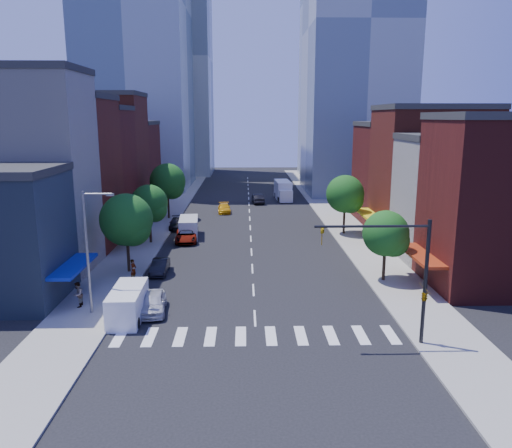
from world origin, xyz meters
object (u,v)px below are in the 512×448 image
(parked_car_third, at_px, (186,236))
(cargo_van_far, at_px, (189,228))
(cargo_van_near, at_px, (127,304))
(traffic_car_oncoming, at_px, (258,199))
(box_truck, at_px, (283,191))
(taxi, at_px, (224,208))
(traffic_car_far, at_px, (283,197))
(parked_car_second, at_px, (160,267))
(pedestrian_far, at_px, (78,295))
(parked_car_front, at_px, (153,303))
(pedestrian_near, at_px, (133,270))
(parked_car_rear, at_px, (177,224))

(parked_car_third, xyz_separation_m, cargo_van_far, (0.01, 2.44, 0.41))
(cargo_van_near, height_order, traffic_car_oncoming, cargo_van_near)
(cargo_van_near, bearing_deg, box_truck, 72.52)
(taxi, distance_m, traffic_car_far, 14.72)
(parked_car_second, xyz_separation_m, box_truck, (14.62, 42.00, 0.86))
(cargo_van_far, relative_size, pedestrian_far, 2.87)
(parked_car_second, bearing_deg, cargo_van_near, -93.67)
(traffic_car_far, bearing_deg, pedestrian_far, 66.29)
(cargo_van_far, xyz_separation_m, traffic_car_far, (13.44, 26.48, -0.48))
(parked_car_front, relative_size, traffic_car_oncoming, 0.92)
(parked_car_third, xyz_separation_m, pedestrian_near, (-3.00, -14.33, 0.36))
(box_truck, bearing_deg, parked_car_rear, -127.26)
(parked_car_second, distance_m, cargo_van_near, 10.69)
(cargo_van_near, distance_m, pedestrian_near, 8.44)
(traffic_car_oncoming, height_order, pedestrian_near, pedestrian_near)
(cargo_van_near, relative_size, pedestrian_far, 2.77)
(cargo_van_far, relative_size, pedestrian_near, 2.95)
(cargo_van_far, xyz_separation_m, pedestrian_far, (-5.82, -23.03, -0.02))
(parked_car_rear, bearing_deg, traffic_car_far, 50.61)
(cargo_van_far, xyz_separation_m, pedestrian_near, (-3.01, -16.77, -0.05))
(traffic_car_far, bearing_deg, cargo_van_near, 71.27)
(cargo_van_near, distance_m, cargo_van_far, 25.15)
(pedestrian_far, bearing_deg, taxi, 162.76)
(traffic_car_oncoming, bearing_deg, pedestrian_near, 67.89)
(parked_car_second, relative_size, parked_car_third, 0.76)
(taxi, bearing_deg, traffic_car_oncoming, 53.37)
(cargo_van_near, relative_size, traffic_car_oncoming, 1.11)
(parked_car_front, xyz_separation_m, parked_car_third, (0.00, 21.43, -0.02))
(cargo_van_near, distance_m, pedestrian_far, 4.68)
(cargo_van_far, height_order, taxi, cargo_van_far)
(box_truck, bearing_deg, parked_car_second, -112.54)
(taxi, distance_m, box_truck, 15.63)
(parked_car_front, height_order, parked_car_third, parked_car_front)
(parked_car_third, bearing_deg, box_truck, 61.58)
(traffic_car_oncoming, bearing_deg, parked_car_front, 73.68)
(cargo_van_near, bearing_deg, parked_car_second, 85.68)
(parked_car_third, height_order, traffic_car_far, parked_car_third)
(parked_car_second, xyz_separation_m, pedestrian_near, (-1.92, -2.34, 0.43))
(box_truck, bearing_deg, cargo_van_far, -119.49)
(parked_car_front, distance_m, pedestrian_near, 7.71)
(parked_car_second, bearing_deg, traffic_car_oncoming, 74.43)
(taxi, bearing_deg, parked_car_rear, -121.09)
(pedestrian_near, bearing_deg, taxi, 5.79)
(cargo_van_far, bearing_deg, cargo_van_near, -98.27)
(parked_car_third, height_order, parked_car_rear, parked_car_third)
(parked_car_rear, bearing_deg, pedestrian_far, -102.24)
(parked_car_front, xyz_separation_m, box_truck, (13.54, 51.43, 0.77))
(parked_car_rear, bearing_deg, cargo_van_near, -93.60)
(traffic_car_oncoming, distance_m, pedestrian_near, 42.25)
(parked_car_rear, xyz_separation_m, pedestrian_near, (-1.00, -21.22, 0.41))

